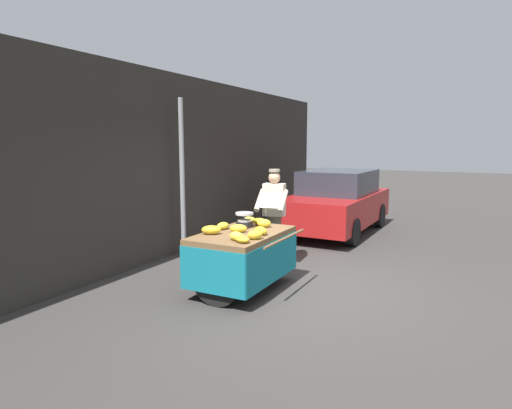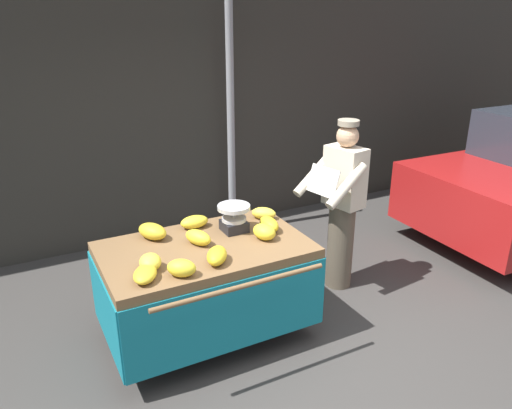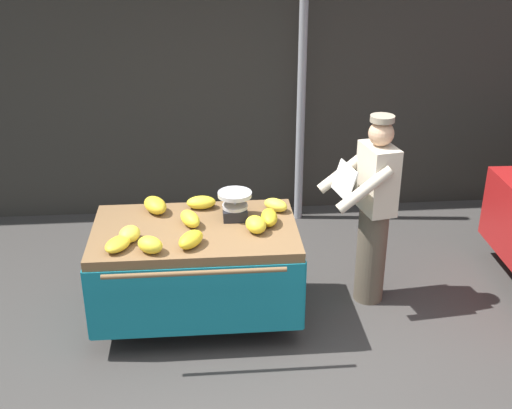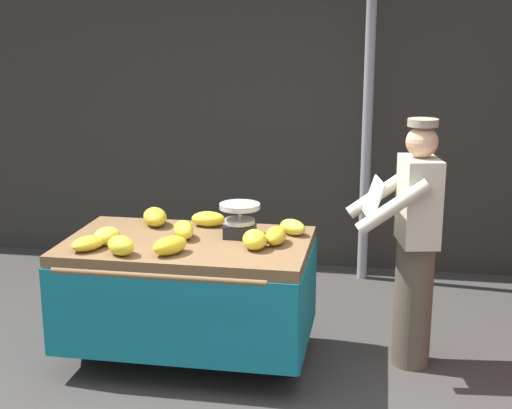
# 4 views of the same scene
# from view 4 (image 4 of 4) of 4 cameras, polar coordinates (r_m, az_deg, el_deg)

# --- Properties ---
(back_wall) EXTENTS (16.00, 0.24, 3.49)m
(back_wall) POSITION_cam_4_polar(r_m,az_deg,el_deg) (6.97, 2.74, 9.41)
(back_wall) COLOR #2D2B26
(back_wall) RESTS_ON ground
(street_pole) EXTENTS (0.09, 0.09, 3.00)m
(street_pole) POSITION_cam_4_polar(r_m,az_deg,el_deg) (6.53, 8.78, 6.77)
(street_pole) COLOR gray
(street_pole) RESTS_ON ground
(banana_cart) EXTENTS (1.68, 1.22, 0.88)m
(banana_cart) POSITION_cam_4_polar(r_m,az_deg,el_deg) (5.01, -5.39, -5.43)
(banana_cart) COLOR brown
(banana_cart) RESTS_ON ground
(weighing_scale) EXTENTS (0.28, 0.28, 0.24)m
(weighing_scale) POSITION_cam_4_polar(r_m,az_deg,el_deg) (4.97, -1.29, -1.24)
(weighing_scale) COLOR black
(weighing_scale) RESTS_ON banana_cart
(banana_bunch_0) EXTENTS (0.26, 0.30, 0.12)m
(banana_bunch_0) POSITION_cam_4_polar(r_m,az_deg,el_deg) (4.64, -6.80, -3.23)
(banana_bunch_0) COLOR gold
(banana_bunch_0) RESTS_ON banana_cart
(banana_bunch_1) EXTENTS (0.20, 0.23, 0.12)m
(banana_bunch_1) POSITION_cam_4_polar(r_m,az_deg,el_deg) (4.91, -11.65, -2.45)
(banana_bunch_1) COLOR yellow
(banana_bunch_1) RESTS_ON banana_cart
(banana_bunch_2) EXTENTS (0.26, 0.25, 0.12)m
(banana_bunch_2) POSITION_cam_4_polar(r_m,az_deg,el_deg) (4.68, -10.60, -3.19)
(banana_bunch_2) COLOR yellow
(banana_bunch_2) RESTS_ON banana_cart
(banana_bunch_3) EXTENTS (0.27, 0.33, 0.13)m
(banana_bunch_3) POSITION_cam_4_polar(r_m,az_deg,el_deg) (5.32, -7.97, -0.97)
(banana_bunch_3) COLOR gold
(banana_bunch_3) RESTS_ON banana_cart
(banana_bunch_4) EXTENTS (0.25, 0.25, 0.11)m
(banana_bunch_4) POSITION_cam_4_polar(r_m,az_deg,el_deg) (5.05, 2.90, -1.79)
(banana_bunch_4) COLOR yellow
(banana_bunch_4) RESTS_ON banana_cart
(banana_bunch_5) EXTENTS (0.26, 0.30, 0.09)m
(banana_bunch_5) POSITION_cam_4_polar(r_m,az_deg,el_deg) (4.83, -13.07, -2.99)
(banana_bunch_5) COLOR gold
(banana_bunch_5) RESTS_ON banana_cart
(banana_bunch_6) EXTENTS (0.22, 0.28, 0.12)m
(banana_bunch_6) POSITION_cam_4_polar(r_m,az_deg,el_deg) (4.98, -5.71, -1.99)
(banana_bunch_6) COLOR yellow
(banana_bunch_6) RESTS_ON banana_cart
(banana_bunch_7) EXTENTS (0.21, 0.25, 0.13)m
(banana_bunch_7) POSITION_cam_4_polar(r_m,az_deg,el_deg) (4.71, -0.11, -2.78)
(banana_bunch_7) COLOR yellow
(banana_bunch_7) RESTS_ON banana_cart
(banana_bunch_8) EXTENTS (0.15, 0.26, 0.12)m
(banana_bunch_8) POSITION_cam_4_polar(r_m,az_deg,el_deg) (4.82, 1.57, -2.48)
(banana_bunch_8) COLOR gold
(banana_bunch_8) RESTS_ON banana_cart
(banana_bunch_9) EXTENTS (0.25, 0.16, 0.11)m
(banana_bunch_9) POSITION_cam_4_polar(r_m,az_deg,el_deg) (5.26, -3.78, -1.15)
(banana_bunch_9) COLOR yellow
(banana_bunch_9) RESTS_ON banana_cart
(vendor_person) EXTENTS (0.64, 0.59, 1.71)m
(vendor_person) POSITION_cam_4_polar(r_m,az_deg,el_deg) (4.97, 12.34, -3.03)
(vendor_person) COLOR brown
(vendor_person) RESTS_ON ground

